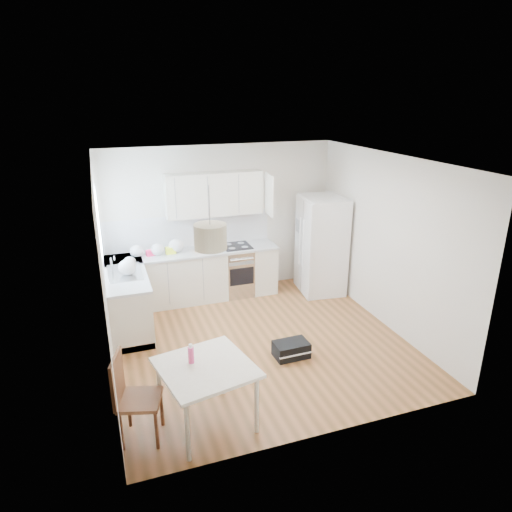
{
  "coord_description": "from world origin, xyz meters",
  "views": [
    {
      "loc": [
        -2.04,
        -5.68,
        3.53
      ],
      "look_at": [
        0.08,
        0.4,
        1.22
      ],
      "focal_mm": 32.0,
      "sensor_mm": 36.0,
      "label": 1
    }
  ],
  "objects_px": {
    "refrigerator": "(322,245)",
    "gym_bag": "(291,349)",
    "dining_table": "(206,372)",
    "dining_chair": "(140,398)"
  },
  "relations": [
    {
      "from": "refrigerator",
      "to": "dining_chair",
      "type": "height_order",
      "value": "refrigerator"
    },
    {
      "from": "refrigerator",
      "to": "dining_table",
      "type": "height_order",
      "value": "refrigerator"
    },
    {
      "from": "dining_table",
      "to": "gym_bag",
      "type": "relative_size",
      "value": 2.34
    },
    {
      "from": "refrigerator",
      "to": "gym_bag",
      "type": "relative_size",
      "value": 3.7
    },
    {
      "from": "refrigerator",
      "to": "gym_bag",
      "type": "bearing_deg",
      "value": -119.84
    },
    {
      "from": "dining_table",
      "to": "refrigerator",
      "type": "bearing_deg",
      "value": 33.86
    },
    {
      "from": "dining_table",
      "to": "gym_bag",
      "type": "bearing_deg",
      "value": 22.17
    },
    {
      "from": "refrigerator",
      "to": "dining_chair",
      "type": "distance_m",
      "value": 4.66
    },
    {
      "from": "dining_chair",
      "to": "dining_table",
      "type": "bearing_deg",
      "value": 14.87
    },
    {
      "from": "gym_bag",
      "to": "dining_chair",
      "type": "bearing_deg",
      "value": -157.6
    }
  ]
}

